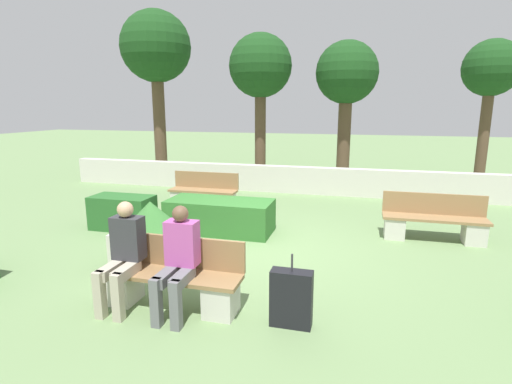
# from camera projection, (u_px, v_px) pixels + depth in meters

# --- Properties ---
(ground_plane) EXTENTS (60.00, 60.00, 0.00)m
(ground_plane) POSITION_uv_depth(u_px,v_px,m) (257.00, 248.00, 7.02)
(ground_plane) COLOR #6B8956
(perimeter_wall) EXTENTS (14.45, 0.30, 0.76)m
(perimeter_wall) POSITION_uv_depth(u_px,v_px,m) (299.00, 180.00, 11.41)
(perimeter_wall) COLOR beige
(perimeter_wall) RESTS_ON ground_plane
(bench_front) EXTENTS (1.78, 0.49, 0.85)m
(bench_front) POSITION_uv_depth(u_px,v_px,m) (172.00, 282.00, 4.93)
(bench_front) COLOR #937047
(bench_front) RESTS_ON ground_plane
(bench_left_side) EXTENTS (1.68, 0.49, 0.85)m
(bench_left_side) POSITION_uv_depth(u_px,v_px,m) (204.00, 195.00, 9.81)
(bench_left_side) COLOR #937047
(bench_left_side) RESTS_ON ground_plane
(bench_right_side) EXTENTS (1.83, 0.48, 0.85)m
(bench_right_side) POSITION_uv_depth(u_px,v_px,m) (434.00, 223.00, 7.39)
(bench_right_side) COLOR #937047
(bench_right_side) RESTS_ON ground_plane
(person_seated_man) EXTENTS (0.38, 0.63, 1.31)m
(person_seated_man) POSITION_uv_depth(u_px,v_px,m) (178.00, 257.00, 4.67)
(person_seated_man) COLOR slate
(person_seated_man) RESTS_ON ground_plane
(person_seated_woman) EXTENTS (0.38, 0.63, 1.31)m
(person_seated_woman) POSITION_uv_depth(u_px,v_px,m) (123.00, 251.00, 4.85)
(person_seated_woman) COLOR #B2A893
(person_seated_woman) RESTS_ON ground_plane
(hedge_block_near_left) EXTENTS (1.24, 0.62, 0.68)m
(hedge_block_near_left) POSITION_uv_depth(u_px,v_px,m) (123.00, 212.00, 8.07)
(hedge_block_near_left) COLOR #286028
(hedge_block_near_left) RESTS_ON ground_plane
(hedge_block_near_right) EXTENTS (2.07, 0.89, 0.64)m
(hedge_block_near_right) POSITION_uv_depth(u_px,v_px,m) (220.00, 216.00, 7.89)
(hedge_block_near_right) COLOR #33702D
(hedge_block_near_right) RESTS_ON ground_plane
(planter_corner_left) EXTENTS (0.98, 0.98, 1.00)m
(planter_corner_left) POSITION_uv_depth(u_px,v_px,m) (152.00, 233.00, 6.30)
(planter_corner_left) COLOR beige
(planter_corner_left) RESTS_ON ground_plane
(suitcase) EXTENTS (0.47, 0.19, 0.86)m
(suitcase) POSITION_uv_depth(u_px,v_px,m) (291.00, 299.00, 4.48)
(suitcase) COLOR black
(suitcase) RESTS_ON ground_plane
(tree_leftmost) EXTENTS (2.33, 2.33, 5.55)m
(tree_leftmost) POSITION_uv_depth(u_px,v_px,m) (156.00, 50.00, 13.23)
(tree_leftmost) COLOR brown
(tree_leftmost) RESTS_ON ground_plane
(tree_center_left) EXTENTS (1.95, 1.95, 4.65)m
(tree_center_left) POSITION_uv_depth(u_px,v_px,m) (260.00, 69.00, 12.33)
(tree_center_left) COLOR brown
(tree_center_left) RESTS_ON ground_plane
(tree_center_right) EXTENTS (1.90, 1.90, 4.41)m
(tree_center_right) POSITION_uv_depth(u_px,v_px,m) (347.00, 77.00, 12.17)
(tree_center_right) COLOR brown
(tree_center_right) RESTS_ON ground_plane
(tree_rightmost) EXTENTS (1.55, 1.55, 4.26)m
(tree_rightmost) POSITION_uv_depth(u_px,v_px,m) (491.00, 73.00, 11.03)
(tree_rightmost) COLOR brown
(tree_rightmost) RESTS_ON ground_plane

